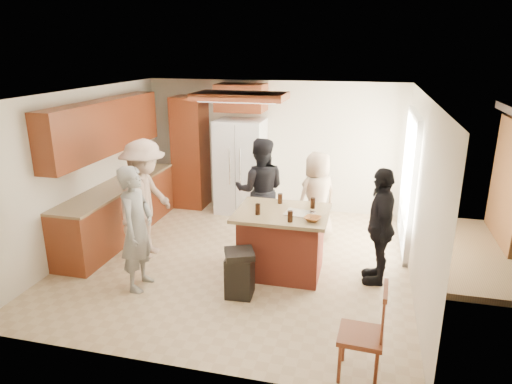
% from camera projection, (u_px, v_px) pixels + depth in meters
% --- Properties ---
extents(person_front_left, '(0.47, 0.63, 1.68)m').
position_uv_depth(person_front_left, '(137.00, 228.00, 5.94)').
color(person_front_left, gray).
rests_on(person_front_left, ground).
extents(person_behind_left, '(0.92, 0.66, 1.73)m').
position_uv_depth(person_behind_left, '(260.00, 190.00, 7.44)').
color(person_behind_left, black).
rests_on(person_behind_left, ground).
extents(person_behind_right, '(0.86, 0.85, 1.50)m').
position_uv_depth(person_behind_right, '(317.00, 197.00, 7.49)').
color(person_behind_right, '#9F876D').
rests_on(person_behind_right, ground).
extents(person_side_right, '(0.53, 0.97, 1.62)m').
position_uv_depth(person_side_right, '(380.00, 226.00, 6.11)').
color(person_side_right, black).
rests_on(person_side_right, ground).
extents(person_counter, '(0.66, 1.23, 1.82)m').
position_uv_depth(person_counter, '(145.00, 199.00, 6.85)').
color(person_counter, '#9E816C').
rests_on(person_counter, ground).
extents(left_cabinetry, '(0.64, 3.00, 2.30)m').
position_uv_depth(left_cabinetry, '(114.00, 182.00, 7.56)').
color(left_cabinetry, maroon).
rests_on(left_cabinetry, ground).
extents(back_wall_units, '(1.80, 0.60, 2.45)m').
position_uv_depth(back_wall_units, '(203.00, 139.00, 8.88)').
color(back_wall_units, maroon).
rests_on(back_wall_units, ground).
extents(refrigerator, '(0.90, 0.76, 1.80)m').
position_uv_depth(refrigerator, '(241.00, 166.00, 8.78)').
color(refrigerator, white).
rests_on(refrigerator, ground).
extents(kitchen_island, '(1.28, 1.03, 0.93)m').
position_uv_depth(kitchen_island, '(282.00, 242.00, 6.44)').
color(kitchen_island, '#A23C29').
rests_on(kitchen_island, ground).
extents(island_items, '(0.92, 0.75, 0.15)m').
position_uv_depth(island_items, '(298.00, 212.00, 6.15)').
color(island_items, silver).
rests_on(island_items, kitchen_island).
extents(trash_bin, '(0.47, 0.47, 0.63)m').
position_uv_depth(trash_bin, '(240.00, 273.00, 5.88)').
color(trash_bin, black).
rests_on(trash_bin, ground).
extents(spindle_chair, '(0.44, 0.44, 0.99)m').
position_uv_depth(spindle_chair, '(363.00, 336.00, 4.38)').
color(spindle_chair, maroon).
rests_on(spindle_chair, ground).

